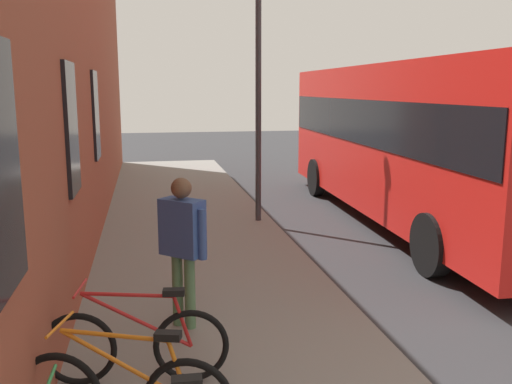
{
  "coord_description": "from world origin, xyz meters",
  "views": [
    {
      "loc": [
        -1.61,
        2.58,
        2.88
      ],
      "look_at": [
        4.67,
        1.34,
        1.69
      ],
      "focal_mm": 39.04,
      "sensor_mm": 36.0,
      "label": 1
    }
  ],
  "objects_px": {
    "bicycle_under_window": "(136,345)",
    "street_lamp": "(258,67)",
    "city_bus": "(414,135)",
    "pedestrian_near_bus": "(182,237)"
  },
  "relations": [
    {
      "from": "bicycle_under_window",
      "to": "street_lamp",
      "type": "height_order",
      "value": "street_lamp"
    },
    {
      "from": "street_lamp",
      "to": "city_bus",
      "type": "bearing_deg",
      "value": -96.59
    },
    {
      "from": "bicycle_under_window",
      "to": "city_bus",
      "type": "relative_size",
      "value": 0.17
    },
    {
      "from": "pedestrian_near_bus",
      "to": "street_lamp",
      "type": "bearing_deg",
      "value": -20.59
    },
    {
      "from": "bicycle_under_window",
      "to": "city_bus",
      "type": "distance_m",
      "value": 8.39
    },
    {
      "from": "street_lamp",
      "to": "bicycle_under_window",
      "type": "bearing_deg",
      "value": 158.82
    },
    {
      "from": "pedestrian_near_bus",
      "to": "street_lamp",
      "type": "xyz_separation_m",
      "value": [
        5.1,
        -1.92,
        2.1
      ]
    },
    {
      "from": "bicycle_under_window",
      "to": "city_bus",
      "type": "bearing_deg",
      "value": -44.06
    },
    {
      "from": "pedestrian_near_bus",
      "to": "street_lamp",
      "type": "height_order",
      "value": "street_lamp"
    },
    {
      "from": "bicycle_under_window",
      "to": "city_bus",
      "type": "xyz_separation_m",
      "value": [
        5.94,
        -5.75,
        1.41
      ]
    }
  ]
}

